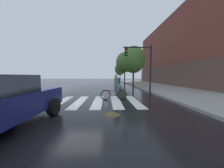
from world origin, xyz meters
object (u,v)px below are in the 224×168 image
Objects in this scene: cyclist at (116,87)px; street_tree_far at (120,69)px; traffic_light_near at (141,61)px; street_tree_near at (133,60)px; street_tree_mid at (125,62)px; manhole_cover at (112,115)px; fire_hydrant at (142,83)px.

cyclist is 0.34× the size of street_tree_far.
traffic_light_near is 5.32m from street_tree_near.
street_tree_far is (-0.17, 7.00, -0.99)m from street_tree_mid.
cyclist is 0.26× the size of street_tree_mid.
traffic_light_near is 13.95m from street_tree_mid.
street_tree_mid is (3.47, 19.17, 4.37)m from manhole_cover.
traffic_light_near reaches higher than manhole_cover.
cyclist reaches higher than fire_hydrant.
fire_hydrant is at bearing 67.21° from manhole_cover.
traffic_light_near is (2.75, 5.32, 2.86)m from manhole_cover.
manhole_cover is at bearing -107.33° from street_tree_near.
street_tree_mid is 7.07m from street_tree_far.
traffic_light_near is 0.65× the size of street_tree_mid.
traffic_light_near is at bearing -91.51° from street_tree_far.
street_tree_mid is (0.18, 8.62, 0.68)m from street_tree_near.
street_tree_mid reaches higher than street_tree_near.
street_tree_far reaches higher than fire_hydrant.
traffic_light_near is at bearing 46.15° from cyclist.
street_tree_near is 0.85× the size of street_tree_mid.
fire_hydrant is (1.73, 5.34, -2.33)m from traffic_light_near.
street_tree_mid is (-1.01, 8.50, 3.85)m from fire_hydrant.
street_tree_mid is at bearing 79.74° from manhole_cover.
manhole_cover is 0.10× the size of street_tree_mid.
fire_hydrant is at bearing 72.05° from traffic_light_near.
street_tree_far reaches higher than traffic_light_near.
street_tree_mid is at bearing 87.03° from traffic_light_near.
fire_hydrant is at bearing -83.20° from street_tree_mid.
manhole_cover is 26.59m from street_tree_far.
street_tree_mid is (3.13, 16.35, 3.54)m from cyclist.
street_tree_near reaches higher than cyclist.
street_tree_mid reaches higher than manhole_cover.
street_tree_mid is at bearing -88.62° from street_tree_far.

